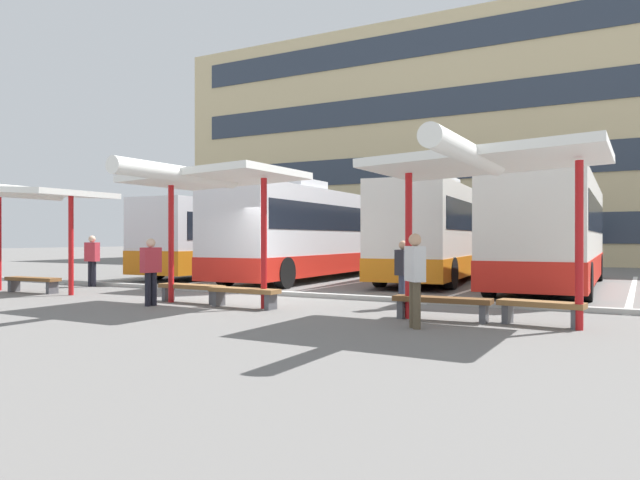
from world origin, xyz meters
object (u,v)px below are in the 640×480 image
at_px(coach_bus_3, 552,235).
at_px(bench_1, 191,289).
at_px(bench_0, 33,281).
at_px(coach_bus_1, 316,235).
at_px(waiting_shelter_0, 25,194).
at_px(coach_bus_2, 442,234).
at_px(waiting_passenger_3, 415,273).
at_px(waiting_shelter_2, 485,164).
at_px(waiting_passenger_2, 151,267).
at_px(waiting_shelter_1, 208,180).
at_px(bench_3, 442,303).
at_px(bench_4, 541,308).
at_px(coach_bus_0, 246,239).
at_px(waiting_passenger_0, 403,270).
at_px(bench_2, 244,293).
at_px(waiting_passenger_1, 92,257).

height_order(coach_bus_3, bench_1, coach_bus_3).
xyz_separation_m(bench_0, bench_1, (5.84, 0.17, -0.00)).
relative_size(coach_bus_1, waiting_shelter_0, 2.62).
height_order(coach_bus_1, bench_1, coach_bus_1).
xyz_separation_m(coach_bus_2, waiting_passenger_3, (3.21, -12.07, -0.79)).
bearing_deg(waiting_shelter_2, waiting_passenger_2, -175.72).
bearing_deg(coach_bus_3, bench_0, -145.20).
relative_size(waiting_shelter_1, bench_3, 2.34).
relative_size(bench_0, waiting_shelter_2, 0.38).
relative_size(coach_bus_3, waiting_shelter_2, 2.29).
relative_size(coach_bus_2, bench_4, 7.45).
distance_m(coach_bus_0, waiting_passenger_0, 14.02).
distance_m(bench_3, bench_4, 1.80).
relative_size(bench_3, waiting_passenger_3, 1.14).
distance_m(coach_bus_3, waiting_passenger_2, 12.53).
distance_m(waiting_shelter_0, waiting_shelter_1, 6.74).
xyz_separation_m(coach_bus_1, coach_bus_3, (8.69, -0.01, -0.02)).
distance_m(coach_bus_0, coach_bus_1, 4.47).
relative_size(coach_bus_0, waiting_shelter_0, 2.62).
xyz_separation_m(waiting_shelter_2, waiting_passenger_3, (-1.01, -0.90, -1.98)).
xyz_separation_m(coach_bus_2, bench_3, (3.32, -10.83, -1.42)).
distance_m(bench_0, bench_1, 5.84).
bearing_deg(waiting_passenger_2, waiting_shelter_0, 173.71).
height_order(bench_0, waiting_shelter_1, waiting_shelter_1).
bearing_deg(bench_3, waiting_passenger_2, -172.30).
xyz_separation_m(bench_3, waiting_passenger_2, (-6.73, -0.91, 0.57)).
bearing_deg(coach_bus_3, coach_bus_1, 179.96).
bearing_deg(coach_bus_2, waiting_passenger_0, -78.08).
xyz_separation_m(bench_0, bench_2, (7.64, -0.10, -0.00)).
xyz_separation_m(waiting_shelter_2, bench_4, (0.90, 0.47, -2.62)).
height_order(coach_bus_0, waiting_passenger_1, coach_bus_0).
bearing_deg(waiting_shelter_0, waiting_passenger_2, -6.29).
bearing_deg(waiting_passenger_1, bench_1, -19.63).
relative_size(bench_2, waiting_passenger_2, 1.14).
distance_m(waiting_shelter_1, waiting_passenger_3, 5.81).
xyz_separation_m(waiting_shelter_1, bench_1, (-0.90, 0.45, -2.61)).
bearing_deg(waiting_passenger_2, bench_0, 171.22).
xyz_separation_m(coach_bus_0, coach_bus_2, (8.78, 0.48, 0.19)).
height_order(bench_4, waiting_passenger_1, waiting_passenger_1).
height_order(coach_bus_2, waiting_shelter_2, coach_bus_2).
xyz_separation_m(bench_2, waiting_shelter_2, (5.49, -0.18, 2.61)).
relative_size(coach_bus_1, coach_bus_3, 1.09).
height_order(waiting_passenger_0, waiting_passenger_2, waiting_passenger_2).
relative_size(waiting_shelter_0, waiting_shelter_1, 1.05).
xyz_separation_m(bench_0, waiting_passenger_3, (12.12, -1.18, 0.63)).
relative_size(coach_bus_2, waiting_passenger_0, 7.49).
distance_m(bench_1, bench_4, 8.19).
relative_size(bench_4, waiting_passenger_0, 1.00).
xyz_separation_m(bench_4, waiting_passenger_3, (-1.91, -1.37, 0.64)).
relative_size(bench_2, waiting_passenger_0, 1.17).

